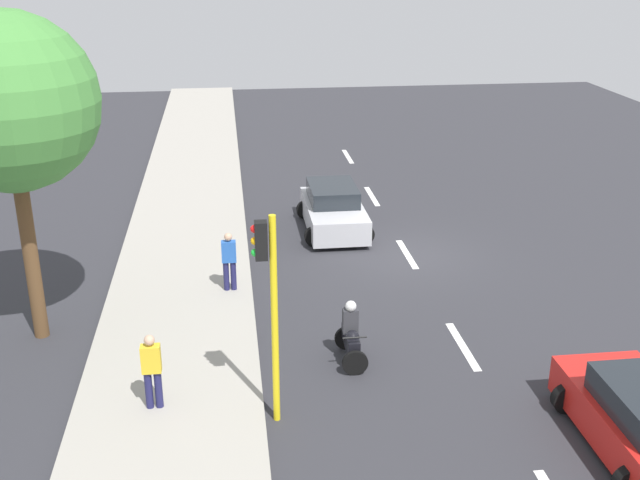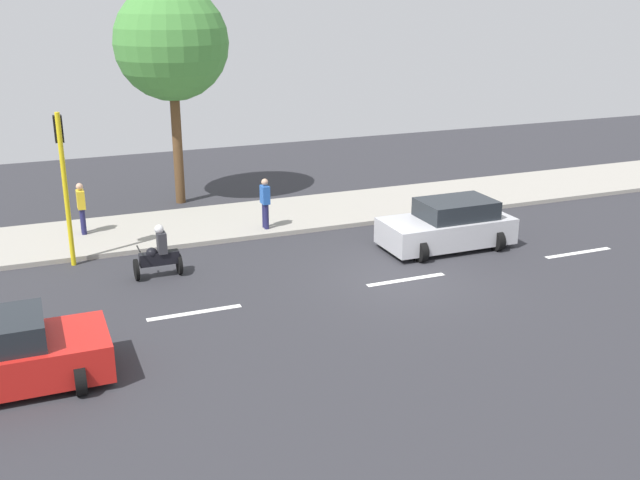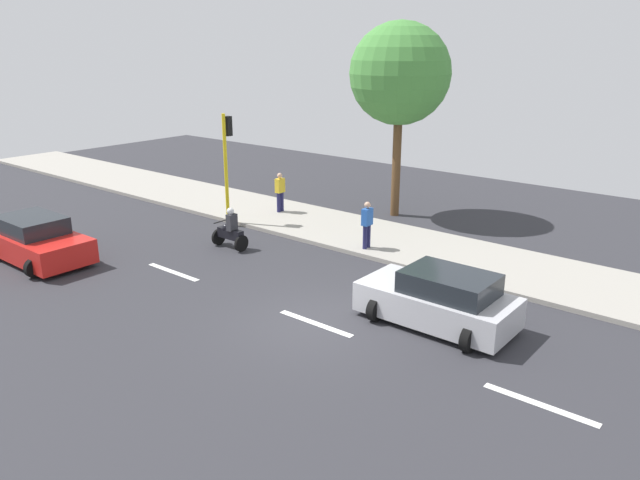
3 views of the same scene
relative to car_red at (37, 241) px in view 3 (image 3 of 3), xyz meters
The scene contains 13 objects.
ground_plane 10.68m from the car_red, 78.20° to the right, with size 40.00×60.00×0.10m, color #2D2D33.
sidewalk 13.91m from the car_red, 48.65° to the right, with size 4.00×60.00×0.15m, color #9E998E.
lane_stripe_north 16.59m from the car_red, 82.45° to the right, with size 0.20×2.40×0.01m, color white.
lane_stripe_mid 10.68m from the car_red, 78.20° to the right, with size 0.20×2.40×0.01m, color white.
lane_stripe_south 4.99m from the car_red, 63.82° to the right, with size 0.20×2.40×0.01m, color white.
lane_stripe_far_south 2.78m from the car_red, 35.80° to the left, with size 0.20×2.40×0.01m, color white.
car_red is the anchor object (origin of this frame).
car_silver 13.63m from the car_red, 72.12° to the right, with size 2.31×4.08×1.52m.
motorcycle 6.48m from the car_red, 39.15° to the right, with size 0.60×1.30×1.53m.
pedestrian_near_signal 9.77m from the car_red, 14.57° to the right, with size 0.40×0.24×1.69m.
pedestrian_by_tree 11.27m from the car_red, 46.28° to the right, with size 0.40×0.24×1.69m.
traffic_light_corner 7.61m from the car_red, 15.21° to the right, with size 0.49×0.24×4.50m.
street_tree_north 14.96m from the car_red, 26.62° to the right, with size 4.11×4.11×7.97m.
Camera 3 is at (-11.27, -9.33, 7.11)m, focal length 34.12 mm.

